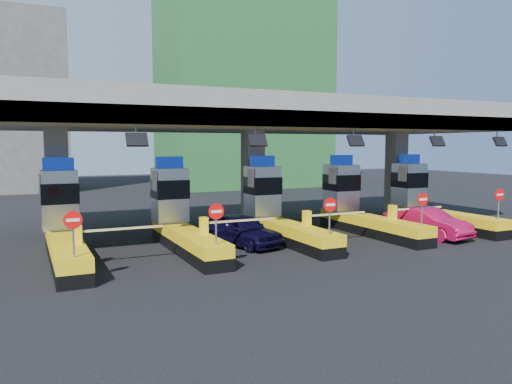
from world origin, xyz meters
name	(u,v)px	position (x,y,z in m)	size (l,w,h in m)	color
ground	(278,240)	(0.00, 0.00, 0.00)	(120.00, 120.00, 0.00)	black
toll_canopy	(254,119)	(0.00, 2.87, 6.13)	(28.00, 12.09, 7.00)	slate
toll_lane_far_left	(63,224)	(-10.00, 0.28, 1.40)	(4.43, 8.00, 4.16)	black
toll_lane_left	(179,217)	(-5.00, 0.28, 1.40)	(4.43, 8.00, 4.16)	black
toll_lane_center	(275,211)	(0.00, 0.28, 1.40)	(4.43, 8.00, 4.16)	black
toll_lane_right	(357,206)	(5.00, 0.28, 1.40)	(4.43, 8.00, 4.16)	black
toll_lane_far_right	(427,202)	(10.00, 0.28, 1.40)	(4.43, 8.00, 4.16)	black
bg_building_scaffold	(242,65)	(12.00, 32.00, 14.00)	(18.00, 12.00, 28.00)	#1E5926
van	(242,230)	(-2.24, -0.62, 0.75)	(1.78, 4.42, 1.50)	black
red_car	(427,223)	(7.25, -2.63, 0.75)	(1.59, 4.56, 1.50)	#B10D3E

